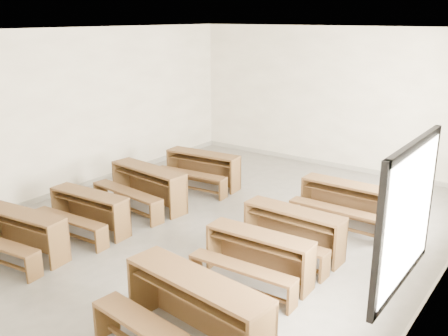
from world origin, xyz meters
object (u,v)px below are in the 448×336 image
Objects in this scene: desk_set_1 at (88,209)px; desk_set_6 at (292,229)px; desk_set_4 at (193,308)px; desk_set_7 at (346,200)px; desk_set_0 at (20,231)px; desk_set_2 at (146,184)px; desk_set_5 at (257,254)px; desk_set_3 at (202,167)px.

desk_set_1 is 3.33m from desk_set_6.
desk_set_4 is 4.12m from desk_set_7.
desk_set_7 reaches higher than desk_set_1.
desk_set_2 is at bearing 81.07° from desk_set_0.
desk_set_2 is at bearing 158.30° from desk_set_5.
desk_set_0 is at bearing -142.24° from desk_set_6.
desk_set_5 is at bearing -13.51° from desk_set_2.
desk_set_6 reaches higher than desk_set_5.
desk_set_7 reaches higher than desk_set_0.
desk_set_0 is 3.99m from desk_set_6.
desk_set_6 is at bearing -96.16° from desk_set_7.
desk_set_0 is at bearing -158.20° from desk_set_5.
desk_set_2 reaches higher than desk_set_1.
desk_set_2 reaches higher than desk_set_5.
desk_set_0 is 1.05× the size of desk_set_1.
desk_set_6 is at bearing 88.00° from desk_set_5.
desk_set_7 is at bearing -6.60° from desk_set_3.
desk_set_2 reaches higher than desk_set_6.
desk_set_1 is 0.87× the size of desk_set_2.
desk_set_6 reaches higher than desk_set_1.
desk_set_7 is (3.38, 3.95, 0.02)m from desk_set_0.
desk_set_3 is (0.21, 4.02, 0.02)m from desk_set_0.
desk_set_5 is (3.20, 1.43, -0.00)m from desk_set_0.
desk_set_3 reaches higher than desk_set_5.
desk_set_6 is (3.10, 1.23, 0.02)m from desk_set_1.
desk_set_1 is 2.87m from desk_set_3.
desk_set_3 is at bearing 80.13° from desk_set_0.
desk_set_4 is 1.61m from desk_set_5.
desk_set_4 is (3.31, -2.69, 0.03)m from desk_set_2.
desk_set_1 is at bearing -97.56° from desk_set_3.
desk_set_4 reaches higher than desk_set_6.
desk_set_4 is 2.57m from desk_set_6.
desk_set_7 is at bearing 42.58° from desk_set_0.
desk_set_0 is 3.41m from desk_set_4.
desk_set_0 is at bearing -176.66° from desk_set_4.
desk_set_3 is (0.12, 1.50, -0.02)m from desk_set_2.
desk_set_7 reaches higher than desk_set_6.
desk_set_1 is 3.56m from desk_set_4.
desk_set_7 is (-0.02, 4.12, -0.06)m from desk_set_4.
desk_set_0 reaches higher than desk_set_1.
desk_set_3 is at bearing 136.79° from desk_set_5.
desk_set_2 is 0.93× the size of desk_set_4.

